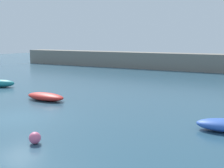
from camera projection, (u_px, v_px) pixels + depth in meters
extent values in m
cube|color=#284C60|center=(19.00, 119.00, 18.73)|extent=(120.00, 120.00, 0.20)
cube|color=slate|center=(182.00, 62.00, 46.06)|extent=(57.76, 3.32, 2.49)
ellipsoid|color=teal|center=(0.00, 83.00, 30.21)|extent=(2.96, 2.31, 0.73)
ellipsoid|color=red|center=(45.00, 97.00, 23.82)|extent=(3.45, 1.49, 0.59)
sphere|color=#EA668C|center=(35.00, 138.00, 14.05)|extent=(0.55, 0.55, 0.55)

